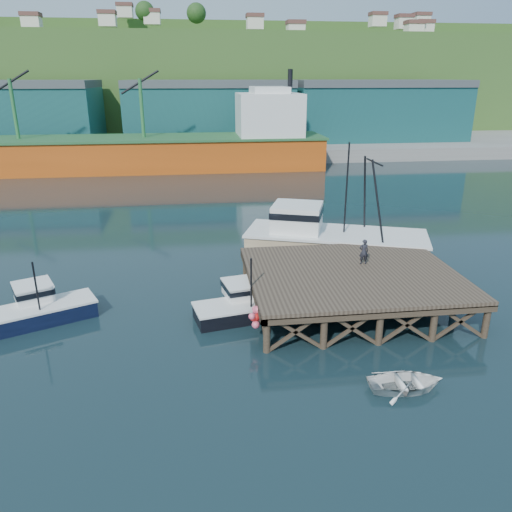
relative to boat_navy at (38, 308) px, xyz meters
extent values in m
plane|color=black|center=(12.22, -0.29, -0.75)|extent=(300.00, 300.00, 0.00)
cube|color=brown|center=(17.72, -0.29, 1.25)|extent=(12.00, 10.00, 0.25)
cube|color=#473828|center=(17.72, -5.14, 1.00)|extent=(12.00, 0.30, 0.35)
cylinder|color=#473828|center=(12.02, -4.99, 0.05)|extent=(0.36, 0.36, 2.60)
cylinder|color=#473828|center=(23.42, -4.99, 0.05)|extent=(0.36, 0.36, 2.60)
cylinder|color=#473828|center=(12.02, 4.41, 0.05)|extent=(0.36, 0.36, 2.60)
cylinder|color=#473828|center=(23.42, 4.41, 0.05)|extent=(0.36, 0.36, 2.60)
cube|color=gray|center=(12.22, 69.71, 0.25)|extent=(160.00, 40.00, 2.00)
cube|color=#1B5957|center=(12.22, 64.71, 5.75)|extent=(28.00, 16.00, 9.00)
cube|color=#1B5957|center=(42.22, 64.71, 5.75)|extent=(30.00, 16.00, 9.00)
cube|color=#CA5013|center=(0.22, 47.71, 1.45)|extent=(55.00, 9.50, 4.40)
cube|color=#26592D|center=(0.22, 47.71, 3.75)|extent=(55.50, 10.00, 0.30)
cube|color=silver|center=(20.22, 47.71, 6.75)|extent=(9.00, 9.00, 6.00)
cube|color=silver|center=(20.22, 47.71, 10.05)|extent=(5.00, 7.00, 1.20)
cylinder|color=black|center=(23.22, 47.71, 11.75)|extent=(0.70, 0.70, 2.50)
cube|color=#2D511E|center=(12.22, 99.71, 10.25)|extent=(220.00, 50.00, 22.00)
cube|color=black|center=(0.11, -0.25, -0.30)|extent=(6.17, 4.34, 0.90)
cube|color=silver|center=(0.11, -0.25, 0.18)|extent=(6.29, 4.43, 0.12)
cube|color=silver|center=(-0.32, 0.71, 0.61)|extent=(2.51, 2.51, 0.90)
cube|color=black|center=(-0.32, 0.71, 0.81)|extent=(2.65, 2.65, 0.30)
cylinder|color=black|center=(0.36, -0.78, 1.56)|extent=(0.10, 0.10, 2.81)
cube|color=black|center=(11.55, -1.09, -0.34)|extent=(6.19, 3.27, 0.81)
cube|color=silver|center=(11.55, -1.09, 0.09)|extent=(6.31, 3.34, 0.11)
cube|color=silver|center=(11.34, -0.06, 0.47)|extent=(2.30, 2.30, 0.81)
cube|color=black|center=(11.34, -0.06, 0.65)|extent=(2.42, 2.42, 0.27)
cylinder|color=black|center=(11.66, -1.67, 1.51)|extent=(0.10, 0.10, 2.89)
sphere|color=#F55A78|center=(11.39, -3.62, 0.25)|extent=(0.38, 0.38, 0.38)
sphere|color=#F55A78|center=(12.21, -3.44, 0.43)|extent=(0.38, 0.38, 0.38)
sphere|color=red|center=(11.85, -3.89, 0.61)|extent=(0.38, 0.38, 0.38)
cube|color=tan|center=(18.86, 7.04, 0.28)|extent=(13.29, 8.34, 2.06)
cube|color=silver|center=(18.86, 7.04, 1.37)|extent=(13.58, 8.63, 0.17)
cube|color=silver|center=(16.01, 7.04, 2.34)|extent=(4.31, 4.17, 2.06)
cube|color=black|center=(16.01, 7.04, 2.79)|extent=(4.45, 4.31, 0.46)
cylinder|color=black|center=(19.43, 7.04, 4.39)|extent=(0.12, 0.12, 6.85)
imported|color=white|center=(17.53, -8.84, -0.41)|extent=(3.33, 2.40, 0.68)
imported|color=black|center=(18.74, 0.81, 2.15)|extent=(0.57, 0.39, 1.54)
camera|label=1|loc=(8.75, -26.20, 12.00)|focal=35.00mm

